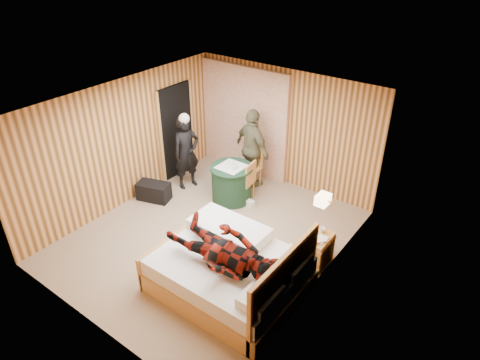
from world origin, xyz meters
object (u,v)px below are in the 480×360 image
Objects in this scene: bed at (232,271)px; round_table at (232,183)px; wall_lamp at (323,200)px; woman_standing at (187,153)px; duffel_bag at (154,191)px; man_on_bed at (223,244)px; man_at_table at (252,149)px; nightstand at (316,249)px; chair_near at (246,179)px; chair_far at (251,163)px.

round_table is (-1.55, 2.01, 0.05)m from bed.
wall_lamp is 0.16× the size of woman_standing.
man_on_bed is (2.85, -1.29, 0.83)m from duffel_bag.
woman_standing is 0.92× the size of man_at_table.
chair_near is (-2.04, 0.84, 0.23)m from nightstand.
round_table is at bearing -71.93° from chair_near.
bed is 3.18m from man_at_table.
chair_far is (-2.35, 1.46, -0.76)m from wall_lamp.
wall_lamp is 0.28× the size of chair_far.
chair_near is (-2.08, 0.91, -0.79)m from wall_lamp.
woman_standing is (-1.35, -0.26, 0.28)m from chair_near.
wall_lamp is 2.64m from round_table.
round_table is at bearing 108.18° from man_at_table.
woman_standing reaches higher than nightstand.
man_at_table is (0.00, 0.72, 0.48)m from round_table.
nightstand is 0.33× the size of man_at_table.
man_at_table is (-0.00, 0.04, 0.32)m from chair_far.
wall_lamp reaches higher than round_table.
man_at_table is (-0.27, 0.60, 0.35)m from chair_near.
wall_lamp is 0.15× the size of man_at_table.
nightstand is 0.65× the size of round_table.
chair_near reaches higher than round_table.
bed is 1.26× the size of man_at_table.
chair_far reaches higher than nightstand.
bed is 1.37× the size of woman_standing.
chair_far reaches higher than round_table.
chair_far is at bearing 34.27° from duffel_bag.
man_on_bed reaches higher than chair_near.
chair_near is at bearing -61.10° from woman_standing.
bed is at bearing -38.30° from duffel_bag.
man_at_table is at bearing 34.96° from duffel_bag.
chair_far is 1.38m from woman_standing.
round_table is 0.70m from chair_far.
wall_lamp is 0.40× the size of duffel_bag.
round_table is 0.87m from man_at_table.
chair_near is at bearing 24.77° from round_table.
woman_standing is at bearing 169.27° from wall_lamp.
round_table reaches higher than duffel_bag.
man_on_bed is (1.31, -2.37, 0.51)m from chair_near.
bed is at bearing 137.64° from man_at_table.
wall_lamp is 2.40m from chair_near.
bed is (-0.80, -1.23, -0.96)m from wall_lamp.
woman_standing reaches higher than duffel_bag.
wall_lamp is 2.87m from chair_far.
wall_lamp is 0.46× the size of nightstand.
nightstand is 2.42m from round_table.
bed is at bearing -107.45° from woman_standing.
duffel_bag is 0.37× the size of man_on_bed.
chair_far is (0.00, 0.68, 0.15)m from round_table.
nightstand is 3.59m from duffel_bag.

